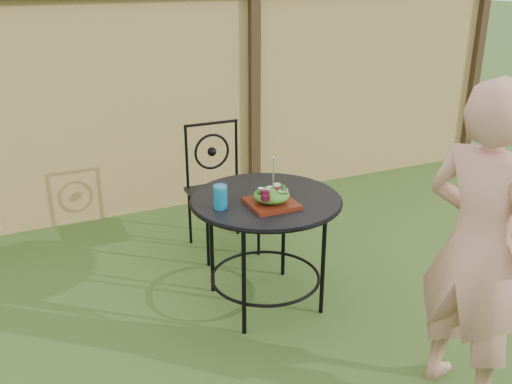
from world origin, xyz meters
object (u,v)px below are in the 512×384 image
at_px(patio_table, 266,219).
at_px(salad_plate, 271,203).
at_px(patio_chair, 220,185).
at_px(diner, 479,249).

relative_size(patio_table, salad_plate, 3.42).
relative_size(patio_chair, salad_plate, 3.52).
bearing_deg(salad_plate, patio_chair, 86.84).
height_order(patio_table, patio_chair, patio_chair).
bearing_deg(diner, salad_plate, 16.32).
bearing_deg(patio_chair, salad_plate, -93.16).
relative_size(patio_table, patio_chair, 0.97).
xyz_separation_m(patio_chair, diner, (0.51, -2.01, 0.30)).
xyz_separation_m(patio_chair, salad_plate, (-0.05, -0.98, 0.23)).
xyz_separation_m(diner, salad_plate, (-0.56, 1.03, -0.07)).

